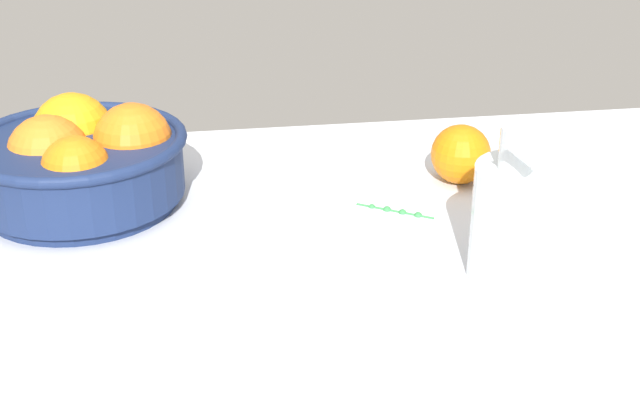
{
  "coord_description": "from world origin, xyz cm",
  "views": [
    {
      "loc": [
        -7.2,
        -65.34,
        39.09
      ],
      "look_at": [
        3.1,
        1.64,
        7.38
      ],
      "focal_mm": 48.41,
      "sensor_mm": 36.0,
      "label": 1
    }
  ],
  "objects_px": {
    "loose_orange_1": "(461,154)",
    "juice_glass": "(285,354)",
    "juice_pitcher": "(529,223)",
    "fruit_bowl": "(81,160)"
  },
  "relations": [
    {
      "from": "juice_pitcher",
      "to": "loose_orange_1",
      "type": "xyz_separation_m",
      "value": [
        0.0,
        0.21,
        -0.02
      ]
    },
    {
      "from": "juice_glass",
      "to": "loose_orange_1",
      "type": "bearing_deg",
      "value": 56.93
    },
    {
      "from": "fruit_bowl",
      "to": "juice_pitcher",
      "type": "relative_size",
      "value": 1.5
    },
    {
      "from": "juice_pitcher",
      "to": "juice_glass",
      "type": "xyz_separation_m",
      "value": [
        -0.23,
        -0.15,
        -0.01
      ]
    },
    {
      "from": "loose_orange_1",
      "to": "juice_glass",
      "type": "bearing_deg",
      "value": -123.07
    },
    {
      "from": "juice_pitcher",
      "to": "loose_orange_1",
      "type": "distance_m",
      "value": 0.21
    },
    {
      "from": "juice_pitcher",
      "to": "juice_glass",
      "type": "height_order",
      "value": "juice_pitcher"
    },
    {
      "from": "juice_pitcher",
      "to": "loose_orange_1",
      "type": "height_order",
      "value": "juice_pitcher"
    },
    {
      "from": "juice_glass",
      "to": "loose_orange_1",
      "type": "distance_m",
      "value": 0.44
    },
    {
      "from": "fruit_bowl",
      "to": "loose_orange_1",
      "type": "bearing_deg",
      "value": -1.08
    }
  ]
}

